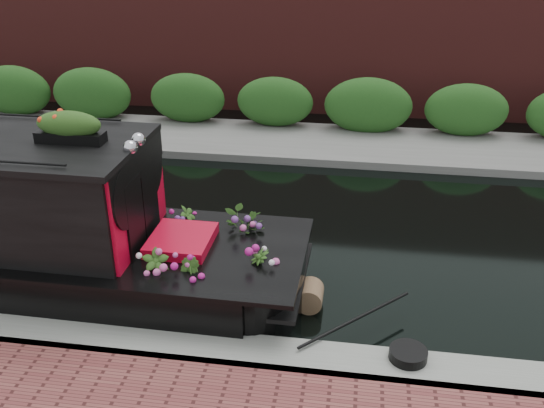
# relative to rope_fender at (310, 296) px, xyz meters

# --- Properties ---
(ground) EXTENTS (80.00, 80.00, 0.00)m
(ground) POSITION_rel_rope_fender_xyz_m (-1.56, 1.99, -0.18)
(ground) COLOR black
(ground) RESTS_ON ground
(near_bank_coping) EXTENTS (40.00, 0.60, 0.50)m
(near_bank_coping) POSITION_rel_rope_fender_xyz_m (-1.56, -1.31, -0.18)
(near_bank_coping) COLOR gray
(near_bank_coping) RESTS_ON ground
(far_bank_path) EXTENTS (40.00, 2.40, 0.34)m
(far_bank_path) POSITION_rel_rope_fender_xyz_m (-1.56, 6.19, -0.18)
(far_bank_path) COLOR slate
(far_bank_path) RESTS_ON ground
(far_hedge) EXTENTS (40.00, 1.10, 2.80)m
(far_hedge) POSITION_rel_rope_fender_xyz_m (-1.56, 7.09, -0.18)
(far_hedge) COLOR #224F1A
(far_hedge) RESTS_ON ground
(far_brick_wall) EXTENTS (40.00, 1.00, 8.00)m
(far_brick_wall) POSITION_rel_rope_fender_xyz_m (-1.56, 9.19, -0.18)
(far_brick_wall) COLOR #581F1E
(far_brick_wall) RESTS_ON ground
(rope_fender) EXTENTS (0.36, 0.40, 0.36)m
(rope_fender) POSITION_rel_rope_fender_xyz_m (0.00, 0.00, 0.00)
(rope_fender) COLOR brown
(rope_fender) RESTS_ON ground
(coiled_mooring_rope) EXTENTS (0.44, 0.44, 0.12)m
(coiled_mooring_rope) POSITION_rel_rope_fender_xyz_m (1.23, -1.18, 0.13)
(coiled_mooring_rope) COLOR black
(coiled_mooring_rope) RESTS_ON near_bank_coping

